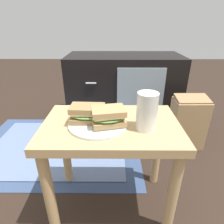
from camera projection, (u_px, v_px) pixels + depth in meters
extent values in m
plane|color=#2D2119|center=(111.00, 201.00, 0.97)|extent=(8.00, 8.00, 0.00)
cube|color=tan|center=(111.00, 127.00, 0.78)|extent=(0.56, 0.36, 0.04)
cylinder|color=tan|center=(49.00, 195.00, 0.75)|extent=(0.04, 0.04, 0.43)
cylinder|color=tan|center=(172.00, 196.00, 0.75)|extent=(0.04, 0.04, 0.43)
cylinder|color=tan|center=(66.00, 150.00, 1.01)|extent=(0.04, 0.04, 0.43)
cylinder|color=tan|center=(157.00, 150.00, 1.01)|extent=(0.04, 0.04, 0.43)
cube|color=black|center=(124.00, 88.00, 1.70)|extent=(0.96, 0.44, 0.58)
cube|color=#8C9EA8|center=(140.00, 96.00, 1.49)|extent=(0.37, 0.01, 0.44)
cylinder|color=silver|center=(91.00, 83.00, 1.44)|extent=(0.08, 0.01, 0.01)
cylinder|color=silver|center=(92.00, 109.00, 1.54)|extent=(0.08, 0.01, 0.01)
cube|color=#384C72|center=(58.00, 146.00, 1.39)|extent=(1.17, 0.83, 0.01)
cube|color=slate|center=(58.00, 146.00, 1.38)|extent=(0.96, 0.68, 0.00)
cylinder|color=silver|center=(98.00, 123.00, 0.76)|extent=(0.24, 0.24, 0.01)
cube|color=#9E7A4C|center=(88.00, 118.00, 0.77)|extent=(0.13, 0.08, 0.02)
ellipsoid|color=#729E4C|center=(88.00, 114.00, 0.76)|extent=(0.15, 0.09, 0.02)
cube|color=beige|center=(88.00, 111.00, 0.75)|extent=(0.13, 0.08, 0.01)
cube|color=#9E7A4C|center=(87.00, 108.00, 0.75)|extent=(0.14, 0.09, 0.02)
cube|color=tan|center=(108.00, 121.00, 0.73)|extent=(0.14, 0.12, 0.02)
ellipsoid|color=#608C42|center=(108.00, 117.00, 0.73)|extent=(0.15, 0.13, 0.02)
cube|color=beige|center=(108.00, 114.00, 0.72)|extent=(0.13, 0.11, 0.01)
cube|color=tan|center=(108.00, 111.00, 0.71)|extent=(0.14, 0.11, 0.02)
cylinder|color=silver|center=(147.00, 112.00, 0.70)|extent=(0.08, 0.08, 0.15)
cylinder|color=orange|center=(146.00, 115.00, 0.70)|extent=(0.07, 0.07, 0.11)
cylinder|color=white|center=(148.00, 99.00, 0.68)|extent=(0.07, 0.07, 0.01)
cube|color=tan|center=(188.00, 123.00, 1.34)|extent=(0.23, 0.16, 0.35)
cube|color=#987950|center=(192.00, 99.00, 1.26)|extent=(0.22, 0.14, 0.04)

